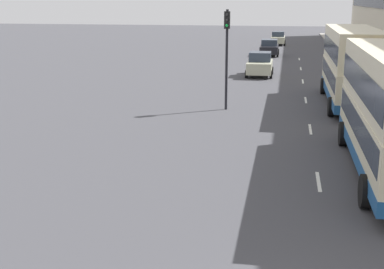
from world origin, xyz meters
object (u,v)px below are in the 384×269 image
at_px(double_decker_bus_ahead, 352,65).
at_px(car_0, 278,38).
at_px(traffic_light_far_kerb, 227,44).
at_px(car_2, 269,48).
at_px(car_1, 260,64).

relative_size(double_decker_bus_ahead, car_0, 2.52).
relative_size(double_decker_bus_ahead, traffic_light_far_kerb, 1.96).
distance_m(car_2, traffic_light_far_kerb, 28.84).
xyz_separation_m(car_0, car_1, (-0.82, -28.78, 0.06)).
distance_m(double_decker_bus_ahead, traffic_light_far_kerb, 7.35).
height_order(car_1, traffic_light_far_kerb, traffic_light_far_kerb).
bearing_deg(double_decker_bus_ahead, car_0, 97.00).
height_order(double_decker_bus_ahead, car_1, double_decker_bus_ahead).
bearing_deg(traffic_light_far_kerb, car_0, 87.35).
height_order(car_2, traffic_light_far_kerb, traffic_light_far_kerb).
bearing_deg(car_2, traffic_light_far_kerb, 87.39).
bearing_deg(car_2, car_0, -92.72).
bearing_deg(car_1, traffic_light_far_kerb, 85.15).
relative_size(car_1, car_2, 0.87).
relative_size(car_1, traffic_light_far_kerb, 0.73).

